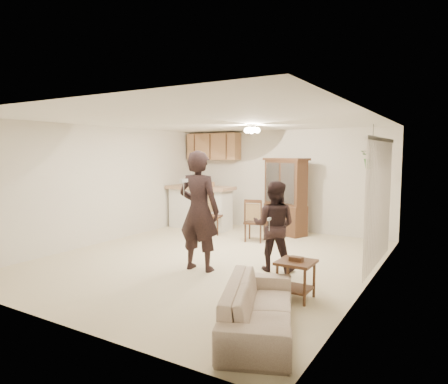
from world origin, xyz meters
The scene contains 23 objects.
floor centered at (0.00, 0.00, 0.00)m, with size 6.50×6.50×0.00m, color beige.
ceiling centered at (0.00, 0.00, 2.50)m, with size 5.50×6.50×0.02m, color white.
wall_back centered at (0.00, 3.25, 1.25)m, with size 5.50×0.02×2.50m, color beige.
wall_front centered at (0.00, -3.25, 1.25)m, with size 5.50×0.02×2.50m, color beige.
wall_left centered at (-2.75, 0.00, 1.25)m, with size 0.02×6.50×2.50m, color beige.
wall_right centered at (2.75, 0.00, 1.25)m, with size 0.02×6.50×2.50m, color beige.
breakfast_bar centered at (-1.85, 2.35, 0.50)m, with size 1.60×0.55×1.00m, color silver.
bar_top centered at (-1.85, 2.35, 1.05)m, with size 1.75×0.70×0.08m, color #A07E60.
upper_cabinets centered at (-1.90, 3.07, 2.10)m, with size 1.50×0.34×0.70m, color olive.
vertical_blinds centered at (2.71, 0.90, 1.10)m, with size 0.06×2.30×2.10m, color beige, non-canonical shape.
ceiling_fixture centered at (0.20, 1.20, 2.40)m, with size 0.36×0.36×0.20m, color #FFECBF, non-canonical shape.
hanging_plant centered at (2.30, 2.40, 1.85)m, with size 0.43×0.37×0.48m, color #275A24.
plant_cord centered at (2.30, 2.40, 2.17)m, with size 0.01×0.01×0.65m, color black.
sofa centered at (2.03, -2.21, 0.37)m, with size 1.87×0.73×0.73m, color beige.
adult centered at (0.19, -0.68, 0.90)m, with size 0.66×0.43×1.80m, color black.
child centered at (1.26, -0.07, 0.68)m, with size 0.66×0.51×1.35m, color black.
china_hutch centered at (0.29, 2.80, 0.89)m, with size 1.23×0.85×1.81m.
side_table centered at (2.05, -1.13, 0.27)m, with size 0.47×0.47×0.57m.
chair_bar centered at (-1.21, 1.91, 0.27)m, with size 0.54×0.54×0.98m.
chair_hutch_left centered at (0.34, 2.91, 0.30)m, with size 0.60×0.60×1.06m.
chair_hutch_right centered at (0.02, 1.74, 0.26)m, with size 0.49×0.49×0.94m.
controller_adult centered at (0.23, -1.14, 1.51)m, with size 0.05×0.17×0.05m, color silver.
controller_child centered at (1.33, -0.41, 0.91)m, with size 0.04×0.13×0.04m, color silver.
Camera 1 is at (3.87, -6.02, 1.93)m, focal length 32.00 mm.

